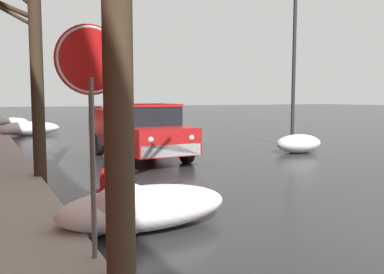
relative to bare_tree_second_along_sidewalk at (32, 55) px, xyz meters
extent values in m
ellipsoid|color=white|center=(1.03, -4.37, -2.61)|extent=(2.61, 1.25, 0.61)
ellipsoid|color=white|center=(0.31, -4.41, -2.70)|extent=(0.52, 0.43, 0.43)
ellipsoid|color=white|center=(0.63, -4.58, -2.54)|extent=(0.90, 0.75, 0.75)
ellipsoid|color=white|center=(1.10, 12.45, -2.55)|extent=(3.01, 1.42, 0.74)
ellipsoid|color=white|center=(1.27, 12.29, -2.68)|extent=(0.56, 0.47, 0.47)
ellipsoid|color=white|center=(1.41, 12.30, -2.61)|extent=(0.73, 0.60, 0.60)
ellipsoid|color=white|center=(8.88, 0.91, -2.59)|extent=(1.80, 1.09, 0.66)
ellipsoid|color=white|center=(9.14, 0.73, -2.70)|extent=(0.53, 0.44, 0.44)
ellipsoid|color=white|center=(0.77, 20.75, -2.61)|extent=(2.16, 1.09, 0.61)
ellipsoid|color=white|center=(0.18, 20.78, -2.57)|extent=(0.83, 0.69, 0.69)
cylinder|color=#382B1E|center=(0.09, -0.06, -0.21)|extent=(0.29, 0.29, 5.41)
cylinder|color=#382B1E|center=(-0.43, 0.37, 1.09)|extent=(1.14, 0.96, 0.68)
cube|color=red|center=(3.37, 2.18, -2.18)|extent=(1.85, 4.89, 0.76)
cube|color=black|center=(3.37, 1.49, -1.48)|extent=(1.62, 1.57, 0.64)
cube|color=red|center=(3.37, 1.49, -1.20)|extent=(1.65, 1.62, 0.08)
cube|color=red|center=(4.23, 3.16, -1.58)|extent=(0.11, 2.35, 0.44)
cube|color=red|center=(2.50, 3.15, -1.58)|extent=(0.11, 2.35, 0.44)
cube|color=red|center=(3.36, 4.57, -1.58)|extent=(1.73, 0.11, 0.44)
cube|color=#B7B7BC|center=(3.37, -0.21, -2.38)|extent=(1.74, 0.13, 0.32)
sphere|color=white|center=(3.97, -0.24, -2.06)|extent=(0.16, 0.16, 0.16)
sphere|color=white|center=(2.78, -0.25, -2.06)|extent=(0.16, 0.16, 0.16)
cylinder|color=black|center=(4.31, 0.71, -2.56)|extent=(0.22, 0.72, 0.72)
cylinder|color=black|center=(2.43, 0.71, -2.56)|extent=(0.22, 0.72, 0.72)
cylinder|color=black|center=(4.30, 3.65, -2.56)|extent=(0.22, 0.72, 0.72)
cylinder|color=black|center=(2.43, 3.64, -2.56)|extent=(0.22, 0.72, 0.72)
cube|color=maroon|center=(6.38, 9.99, -2.32)|extent=(1.73, 4.17, 0.60)
cube|color=black|center=(6.38, 10.19, -1.76)|extent=(1.46, 2.18, 0.52)
cube|color=maroon|center=(6.38, 10.19, -1.53)|extent=(1.49, 2.23, 0.06)
cube|color=black|center=(6.42, 7.97, -2.50)|extent=(1.61, 0.15, 0.22)
cube|color=black|center=(6.34, 12.01, -2.50)|extent=(1.61, 0.15, 0.22)
cylinder|color=black|center=(7.25, 8.72, -2.62)|extent=(0.19, 0.60, 0.60)
cylinder|color=black|center=(5.57, 8.69, -2.62)|extent=(0.19, 0.60, 0.60)
cylinder|color=black|center=(7.19, 11.29, -2.62)|extent=(0.19, 0.60, 0.60)
cylinder|color=black|center=(5.51, 11.25, -2.62)|extent=(0.19, 0.60, 0.60)
sphere|color=silver|center=(6.96, 7.95, -2.24)|extent=(0.14, 0.14, 0.14)
sphere|color=silver|center=(5.89, 7.93, -2.24)|extent=(0.14, 0.14, 0.14)
cube|color=#B7B7BC|center=(6.52, 16.66, -2.32)|extent=(1.86, 3.98, 0.60)
cube|color=black|center=(6.51, 16.85, -1.76)|extent=(1.54, 2.09, 0.52)
cube|color=#B7B7BC|center=(6.51, 16.85, -1.53)|extent=(1.58, 2.13, 0.06)
cube|color=#525254|center=(6.59, 14.75, -2.50)|extent=(1.67, 0.19, 0.22)
cube|color=#525254|center=(6.44, 18.56, -2.50)|extent=(1.67, 0.19, 0.22)
cylinder|color=black|center=(7.43, 15.48, -2.62)|extent=(0.20, 0.61, 0.60)
cylinder|color=black|center=(5.70, 15.41, -2.62)|extent=(0.20, 0.61, 0.60)
cylinder|color=black|center=(7.34, 17.90, -2.62)|extent=(0.20, 0.61, 0.60)
cylinder|color=black|center=(5.60, 17.83, -2.62)|extent=(0.20, 0.61, 0.60)
sphere|color=silver|center=(7.15, 14.74, -2.24)|extent=(0.14, 0.14, 0.14)
sphere|color=silver|center=(6.04, 14.70, -2.24)|extent=(0.14, 0.14, 0.14)
cylinder|color=#B21E19|center=(0.82, -3.01, -2.64)|extent=(0.22, 0.22, 0.55)
sphere|color=#B21E19|center=(0.82, -3.01, -2.31)|extent=(0.21, 0.21, 0.21)
cylinder|color=#B21E19|center=(0.66, -3.01, -2.61)|extent=(0.10, 0.09, 0.09)
cylinder|color=#B21E19|center=(0.98, -3.01, -2.61)|extent=(0.10, 0.09, 0.09)
cylinder|color=slate|center=(-0.01, -5.50, -1.84)|extent=(0.06, 0.06, 2.15)
cylinder|color=red|center=(-0.01, -5.50, -0.58)|extent=(0.76, 0.04, 0.76)
torus|color=white|center=(-0.01, -5.50, -0.58)|extent=(0.74, 0.05, 0.74)
cylinder|color=#28282D|center=(9.65, 2.11, 0.08)|extent=(0.14, 0.14, 5.99)
camera|label=1|loc=(-1.07, -9.90, -0.99)|focal=37.60mm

